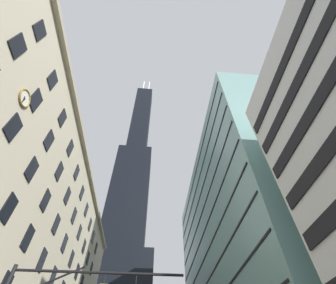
{
  "coord_description": "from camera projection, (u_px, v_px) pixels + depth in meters",
  "views": [
    {
      "loc": [
        0.48,
        -9.32,
        1.76
      ],
      "look_at": [
        2.71,
        16.7,
        31.85
      ],
      "focal_mm": 24.83,
      "sensor_mm": 36.0,
      "label": 1
    }
  ],
  "objects": [
    {
      "name": "glass_office_midrise",
      "position": [
        253.0,
        250.0,
        44.05
      ],
      "size": [
        18.78,
        50.65,
        43.05
      ],
      "color": "gray",
      "rests_on": "ground"
    },
    {
      "name": "dark_skyscraper",
      "position": [
        126.0,
        221.0,
        108.25
      ],
      "size": [
        26.9,
        26.9,
        200.6
      ],
      "color": "black",
      "rests_on": "ground"
    }
  ]
}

